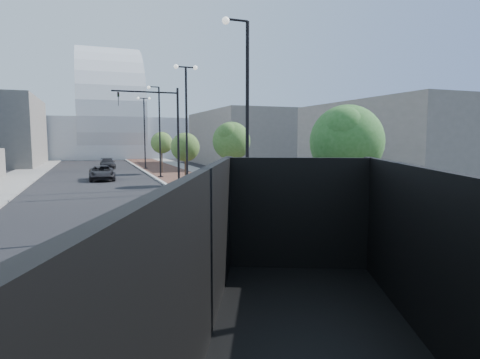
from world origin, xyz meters
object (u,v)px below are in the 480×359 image
object	(u,v)px
dump_truck	(302,287)
white_sedan	(174,211)
dark_car_mid	(102,173)
pedestrian	(287,183)

from	to	relation	value
dump_truck	white_sedan	distance (m)	11.72
white_sedan	dark_car_mid	world-z (taller)	white_sedan
dump_truck	white_sedan	size ratio (longest dim) A/B	2.74
white_sedan	pedestrian	bearing A→B (deg)	33.78
white_sedan	pedestrian	size ratio (longest dim) A/B	2.62
white_sedan	dark_car_mid	xyz separation A→B (m)	(-2.46, 23.26, -0.12)
dump_truck	dark_car_mid	xyz separation A→B (m)	(-2.34, 34.96, -0.86)
dump_truck	pedestrian	xyz separation A→B (m)	(9.44, 18.78, -0.62)
pedestrian	dump_truck	bearing A→B (deg)	56.55
white_sedan	dark_car_mid	bearing A→B (deg)	92.61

